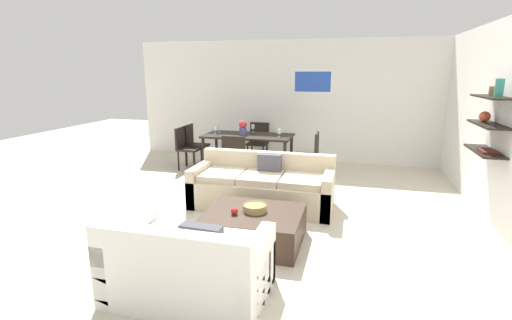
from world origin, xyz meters
TOP-DOWN VIEW (x-y plane):
  - ground_plane at (0.00, 0.00)m, footprint 18.00×18.00m
  - back_wall_unit at (0.30, 3.53)m, footprint 8.40×0.09m
  - right_wall_shelf_unit at (3.03, 0.60)m, footprint 0.34×8.20m
  - sofa_beige at (-0.10, 0.34)m, footprint 2.11×0.90m
  - loveseat_white at (-0.17, -2.13)m, footprint 1.41×0.90m
  - coffee_table at (0.10, -0.90)m, footprint 1.14×0.98m
  - decorative_bowl at (0.11, -0.87)m, footprint 0.29×0.29m
  - apple_on_coffee_table at (-0.10, -1.03)m, footprint 0.09×0.09m
  - dining_table at (-0.90, 2.30)m, footprint 1.80×0.87m
  - dining_chair_head at (-0.90, 3.13)m, footprint 0.44×0.44m
  - dining_chair_left_far at (-2.20, 2.49)m, footprint 0.44×0.44m
  - dining_chair_foot at (-0.90, 1.46)m, footprint 0.44×0.44m
  - dining_chair_right_near at (0.41, 2.10)m, footprint 0.44×0.44m
  - dining_chair_left_near at (-2.20, 2.10)m, footprint 0.44×0.44m
  - wine_glass_right_near at (-0.23, 2.19)m, footprint 0.07×0.07m
  - wine_glass_left_far at (-1.56, 2.40)m, footprint 0.06×0.06m
  - wine_glass_head at (-0.90, 2.67)m, footprint 0.07×0.07m
  - wine_glass_left_near at (-1.56, 2.19)m, footprint 0.07×0.07m
  - centerpiece_vase at (-0.99, 2.26)m, footprint 0.16×0.16m

SIDE VIEW (x-z plane):
  - ground_plane at x=0.00m, z-range 0.00..0.00m
  - coffee_table at x=0.10m, z-range 0.00..0.38m
  - sofa_beige at x=-0.10m, z-range -0.10..0.68m
  - loveseat_white at x=-0.17m, z-range -0.10..0.68m
  - apple_on_coffee_table at x=-0.10m, z-range 0.38..0.47m
  - decorative_bowl at x=0.11m, z-range 0.38..0.47m
  - dining_chair_head at x=-0.90m, z-range 0.06..0.94m
  - dining_chair_left_far at x=-2.20m, z-range 0.06..0.94m
  - dining_chair_foot at x=-0.90m, z-range 0.06..0.94m
  - dining_chair_right_near at x=0.41m, z-range 0.06..0.94m
  - dining_chair_left_near at x=-2.20m, z-range 0.06..0.94m
  - dining_table at x=-0.90m, z-range 0.30..1.05m
  - wine_glass_left_near at x=-1.56m, z-range 0.78..0.92m
  - wine_glass_left_far at x=-1.56m, z-range 0.78..0.94m
  - wine_glass_right_near at x=-0.23m, z-range 0.78..0.94m
  - wine_glass_head at x=-0.90m, z-range 0.78..0.94m
  - centerpiece_vase at x=-0.99m, z-range 0.75..1.05m
  - right_wall_shelf_unit at x=3.03m, z-range 0.00..2.70m
  - back_wall_unit at x=0.30m, z-range 0.00..2.70m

